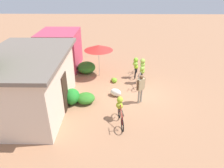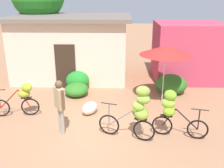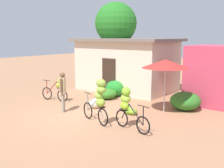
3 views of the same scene
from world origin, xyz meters
TOP-DOWN VIEW (x-y plane):
  - ground_plane at (0.00, 0.00)m, footprint 60.00×60.00m
  - building_low at (-1.50, 5.60)m, footprint 5.82×3.98m
  - shop_pink at (4.25, 5.46)m, footprint 3.20×2.80m
  - hedge_bush_front_left at (-0.96, 3.65)m, footprint 1.03×0.83m
  - hedge_bush_front_right at (-0.90, 2.92)m, footprint 0.98×1.04m
  - hedge_bush_mid at (3.13, 3.39)m, footprint 1.33×1.33m
  - market_umbrella at (2.61, 2.40)m, footprint 1.95×1.95m
  - bicycle_leftmost at (-2.48, 1.03)m, footprint 1.64×0.43m
  - bicycle_near_pile at (1.43, -0.44)m, footprint 1.67×0.68m
  - bicycle_center_loaded at (2.48, -0.16)m, footprint 1.62×0.53m
  - banana_pile_on_ground at (1.65, 1.33)m, footprint 0.61×0.49m
  - produce_sack at (-0.14, 1.24)m, footprint 0.73×0.83m
  - person_vendor at (-0.86, -0.11)m, footprint 0.39×0.49m

SIDE VIEW (x-z plane):
  - ground_plane at x=0.00m, z-range 0.00..0.00m
  - banana_pile_on_ground at x=1.65m, z-range -0.02..0.29m
  - produce_sack at x=-0.14m, z-range 0.00..0.44m
  - hedge_bush_front_right at x=-0.90m, z-range 0.00..0.55m
  - hedge_bush_mid at x=3.13m, z-range 0.00..0.80m
  - hedge_bush_front_left at x=-0.96m, z-range 0.00..0.85m
  - bicycle_leftmost at x=-2.48m, z-range 0.10..1.31m
  - bicycle_center_loaded at x=2.48m, z-range 0.12..1.59m
  - bicycle_near_pile at x=1.43m, z-range 0.14..1.84m
  - person_vendor at x=-0.86m, z-range 0.20..1.91m
  - shop_pink at x=4.25m, z-range 0.00..2.77m
  - building_low at x=-1.50m, z-range 0.02..3.08m
  - market_umbrella at x=2.61m, z-range 0.95..3.21m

